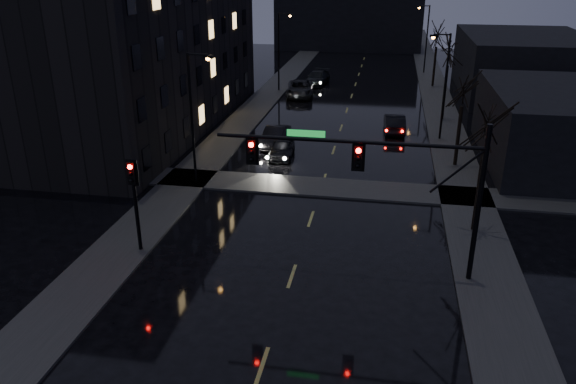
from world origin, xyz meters
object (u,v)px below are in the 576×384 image
at_px(oncoming_car_c, 300,89).
at_px(lead_car, 394,123).
at_px(oncoming_car_b, 275,137).
at_px(oncoming_car_d, 317,78).
at_px(oncoming_car_a, 282,148).

distance_m(oncoming_car_c, lead_car, 14.83).
distance_m(oncoming_car_b, oncoming_car_d, 22.74).
bearing_deg(lead_car, oncoming_car_a, 41.38).
relative_size(oncoming_car_d, lead_car, 1.16).
bearing_deg(oncoming_car_d, lead_car, -57.90).
bearing_deg(oncoming_car_d, oncoming_car_b, -84.54).
bearing_deg(oncoming_car_d, oncoming_car_c, -93.21).
height_order(oncoming_car_c, lead_car, oncoming_car_c).
xyz_separation_m(oncoming_car_a, oncoming_car_c, (-1.75, 19.10, 0.12)).
bearing_deg(oncoming_car_a, lead_car, 41.28).
bearing_deg(oncoming_car_b, oncoming_car_a, -64.42).
distance_m(oncoming_car_a, lead_car, 10.96).
xyz_separation_m(oncoming_car_b, oncoming_car_d, (0.23, 22.73, 0.04)).
relative_size(oncoming_car_b, lead_car, 0.97).
distance_m(oncoming_car_a, oncoming_car_c, 19.18).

